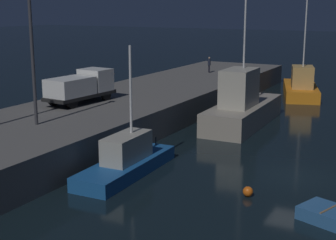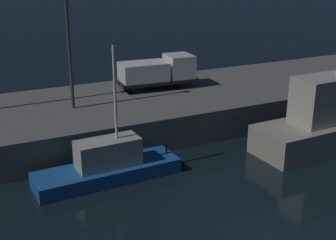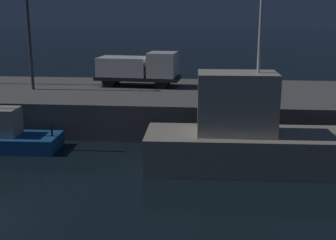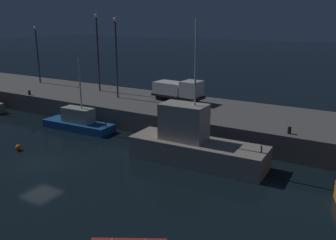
{
  "view_description": "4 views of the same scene",
  "coord_description": "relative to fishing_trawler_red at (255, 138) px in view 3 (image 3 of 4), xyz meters",
  "views": [
    {
      "loc": [
        -25.85,
        -6.11,
        9.05
      ],
      "look_at": [
        4.49,
        10.15,
        1.14
      ],
      "focal_mm": 53.55,
      "sensor_mm": 36.0,
      "label": 1
    },
    {
      "loc": [
        -10.47,
        -12.25,
        10.8
      ],
      "look_at": [
        1.28,
        11.55,
        1.44
      ],
      "focal_mm": 48.39,
      "sensor_mm": 36.0,
      "label": 2
    },
    {
      "loc": [
        7.72,
        -13.0,
        7.16
      ],
      "look_at": [
        5.5,
        10.6,
        1.2
      ],
      "focal_mm": 47.05,
      "sensor_mm": 36.0,
      "label": 3
    },
    {
      "loc": [
        21.61,
        -17.09,
        10.78
      ],
      "look_at": [
        4.31,
        12.05,
        1.21
      ],
      "focal_mm": 38.99,
      "sensor_mm": 36.0,
      "label": 4
    }
  ],
  "objects": [
    {
      "name": "pier_quay",
      "position": [
        -9.86,
        8.48,
        -0.4
      ],
      "size": [
        66.38,
        9.96,
        2.06
      ],
      "color": "#5B5956",
      "rests_on": "ground"
    },
    {
      "name": "fishing_trawler_red",
      "position": [
        0.0,
        0.0,
        0.0
      ],
      "size": [
        10.67,
        3.54,
        10.72
      ],
      "color": "gray",
      "rests_on": "ground"
    },
    {
      "name": "utility_truck",
      "position": [
        -6.9,
        9.95,
        1.86
      ],
      "size": [
        5.85,
        2.58,
        2.33
      ],
      "color": "black",
      "rests_on": "pier_quay"
    },
    {
      "name": "lamp_post_central",
      "position": [
        -13.68,
        8.07,
        5.67
      ],
      "size": [
        0.44,
        0.44,
        8.73
      ],
      "color": "#38383D",
      "rests_on": "pier_quay"
    }
  ]
}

